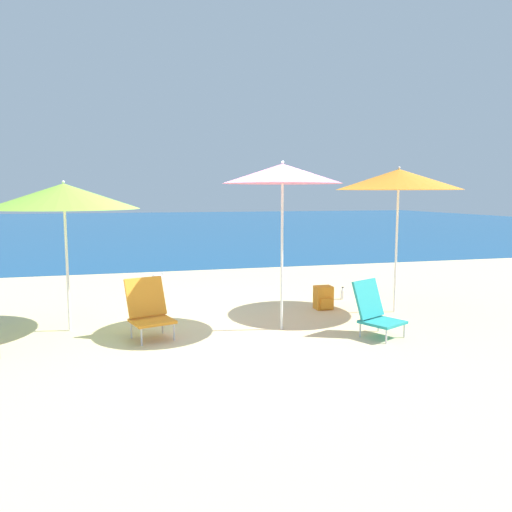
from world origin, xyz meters
TOP-DOWN VIEW (x-y plane):
  - ground_plane at (0.00, 0.00)m, footprint 60.00×60.00m
  - sea_water at (0.00, 25.48)m, footprint 60.00×40.00m
  - beach_umbrella_pink at (0.49, -0.26)m, footprint 1.64×1.64m
  - beach_umbrella_orange at (2.57, 0.27)m, footprint 1.95×1.95m
  - beach_umbrella_lime at (-2.39, 0.43)m, footprint 2.00×2.00m
  - beach_chair_teal at (1.60, -0.87)m, footprint 0.69×0.73m
  - beach_chair_orange at (-1.33, -0.18)m, footprint 0.66×0.71m
  - backpack_orange at (1.54, 0.75)m, footprint 0.28×0.26m
  - water_bottle at (2.18, 1.39)m, footprint 0.07×0.07m
  - seagull at (-0.93, 3.96)m, footprint 0.27×0.11m

SIDE VIEW (x-z plane):
  - ground_plane at x=0.00m, z-range 0.00..0.00m
  - sea_water at x=0.00m, z-range 0.00..0.01m
  - water_bottle at x=2.18m, z-range -0.02..0.20m
  - seagull at x=-0.93m, z-range 0.03..0.25m
  - backpack_orange at x=1.54m, z-range 0.00..0.38m
  - beach_chair_teal at x=1.60m, z-range -0.02..0.71m
  - beach_chair_orange at x=-1.33m, z-range 0.00..0.78m
  - beach_umbrella_lime at x=-2.39m, z-range 0.82..2.90m
  - beach_umbrella_orange at x=2.57m, z-range 0.96..3.28m
  - beach_umbrella_pink at x=0.49m, z-range 0.99..3.33m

